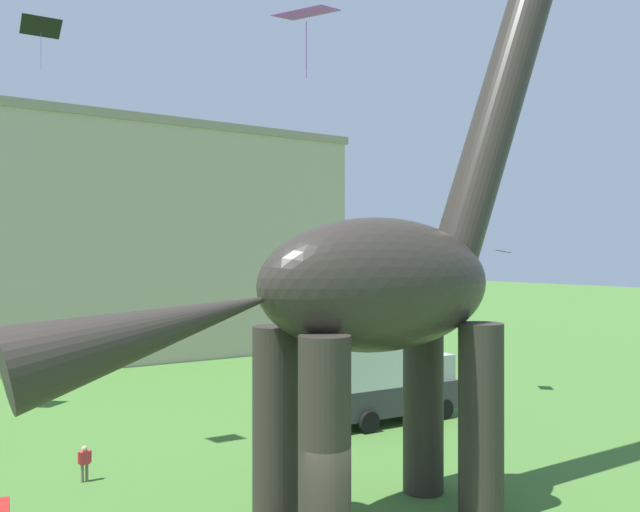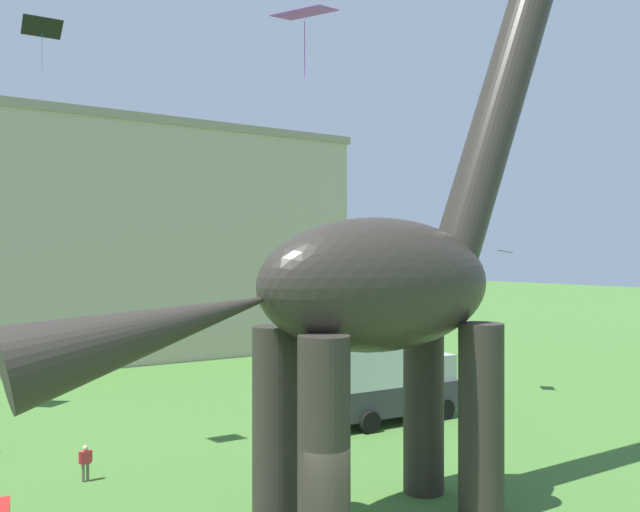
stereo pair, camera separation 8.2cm
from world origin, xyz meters
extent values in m
cylinder|color=#2D2823|center=(4.77, 3.48, 2.41)|extent=(1.11, 1.11, 4.81)
cylinder|color=#2D2823|center=(4.77, 1.36, 2.41)|extent=(1.11, 1.11, 4.81)
cylinder|color=#2D2823|center=(0.16, 3.48, 2.41)|extent=(1.11, 1.11, 4.81)
cylinder|color=#2D2823|center=(0.16, 1.36, 2.41)|extent=(1.11, 1.11, 4.81)
ellipsoid|color=#2D2823|center=(2.46, 2.42, 5.79)|extent=(6.59, 2.84, 3.24)
cylinder|color=#2D2823|center=(6.74, 2.42, 10.98)|extent=(4.73, 1.22, 9.38)
cone|color=#2D2823|center=(-3.06, 2.42, 5.05)|extent=(5.79, 1.62, 2.75)
cube|color=#38383D|center=(8.70, 10.02, 0.95)|extent=(5.67, 2.31, 1.10)
cube|color=#B7B7BC|center=(10.55, 10.02, 2.00)|extent=(1.86, 2.00, 1.00)
cube|color=silver|center=(7.92, 10.02, 2.35)|extent=(3.66, 2.15, 1.70)
cylinder|color=black|center=(10.72, 11.07, 0.40)|extent=(0.81, 0.29, 0.80)
cylinder|color=black|center=(10.72, 8.97, 0.40)|extent=(0.81, 0.29, 0.80)
cylinder|color=black|center=(7.02, 11.07, 0.40)|extent=(0.81, 0.29, 0.80)
cylinder|color=black|center=(7.02, 8.97, 0.40)|extent=(0.81, 0.29, 0.80)
cylinder|color=#6B6056|center=(-2.99, 9.26, 0.26)|extent=(0.09, 0.09, 0.51)
cylinder|color=#6B6056|center=(-2.86, 9.26, 0.26)|extent=(0.09, 0.09, 0.51)
cube|color=#D1333D|center=(-2.92, 9.26, 0.69)|extent=(0.28, 0.17, 0.36)
sphere|color=tan|center=(-2.92, 9.26, 0.96)|extent=(0.16, 0.16, 0.16)
cylinder|color=#D1333D|center=(-3.08, 9.26, 0.71)|extent=(0.07, 0.07, 0.34)
cylinder|color=#D1333D|center=(-2.76, 9.26, 0.71)|extent=(0.07, 0.07, 0.34)
cylinder|color=black|center=(13.71, 12.55, 0.41)|extent=(0.14, 0.14, 0.83)
cylinder|color=black|center=(13.91, 12.55, 0.41)|extent=(0.14, 0.14, 0.83)
cube|color=#D1333D|center=(13.81, 12.55, 1.12)|extent=(0.45, 0.28, 0.59)
sphere|color=tan|center=(13.81, 12.55, 1.55)|extent=(0.26, 0.26, 0.26)
cylinder|color=#D1333D|center=(13.55, 12.55, 1.15)|extent=(0.11, 0.11, 0.56)
cylinder|color=#D1333D|center=(14.07, 12.55, 1.15)|extent=(0.11, 0.11, 0.56)
cube|color=purple|center=(-1.70, -0.96, 10.45)|extent=(1.05, 1.15, 0.16)
cylinder|color=purple|center=(-1.70, -0.96, 9.85)|extent=(0.01, 0.01, 0.93)
cube|color=black|center=(-3.78, 11.14, 13.46)|extent=(1.16, 0.83, 0.37)
cylinder|color=#287AE5|center=(-3.78, 11.14, 12.72)|extent=(0.01, 0.01, 1.13)
cube|color=black|center=(16.17, 10.80, 6.69)|extent=(1.09, 1.10, 0.14)
cube|color=#B7A893|center=(7.24, 33.37, 7.20)|extent=(23.30, 11.46, 14.41)
cube|color=gray|center=(7.24, 33.37, 14.66)|extent=(23.77, 11.68, 0.50)
camera|label=1|loc=(-7.18, -9.98, 6.48)|focal=36.31mm
camera|label=2|loc=(-7.11, -10.03, 6.48)|focal=36.31mm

